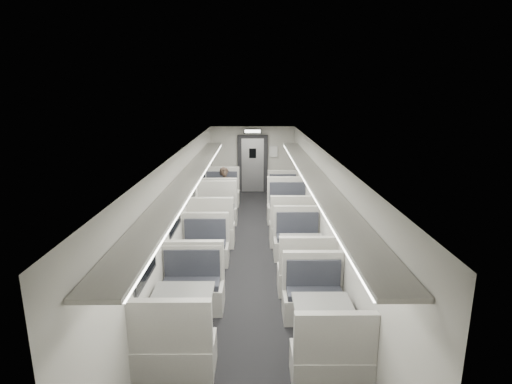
{
  "coord_description": "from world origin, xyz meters",
  "views": [
    {
      "loc": [
        0.03,
        -8.4,
        3.55
      ],
      "look_at": [
        0.09,
        1.11,
        1.19
      ],
      "focal_mm": 28.0,
      "sensor_mm": 36.0,
      "label": 1
    }
  ],
  "objects_px": {
    "booth_left_a": "(220,200)",
    "booth_left_c": "(201,262)",
    "booth_left_b": "(214,218)",
    "passenger": "(225,192)",
    "booth_right_b": "(291,217)",
    "exit_sign": "(253,131)",
    "booth_right_c": "(302,255)",
    "vestibule_door": "(253,164)",
    "booth_right_a": "(284,198)",
    "booth_right_d": "(321,323)",
    "booth_left_d": "(184,313)"
  },
  "relations": [
    {
      "from": "booth_left_c",
      "to": "booth_right_c",
      "type": "distance_m",
      "value": 2.02
    },
    {
      "from": "booth_left_d",
      "to": "booth_right_c",
      "type": "bearing_deg",
      "value": 47.31
    },
    {
      "from": "booth_left_b",
      "to": "booth_right_a",
      "type": "relative_size",
      "value": 1.15
    },
    {
      "from": "booth_right_b",
      "to": "passenger",
      "type": "height_order",
      "value": "passenger"
    },
    {
      "from": "passenger",
      "to": "booth_left_d",
      "type": "bearing_deg",
      "value": -101.26
    },
    {
      "from": "booth_left_b",
      "to": "booth_left_c",
      "type": "bearing_deg",
      "value": -90.0
    },
    {
      "from": "booth_right_a",
      "to": "vestibule_door",
      "type": "distance_m",
      "value": 2.57
    },
    {
      "from": "booth_right_b",
      "to": "exit_sign",
      "type": "xyz_separation_m",
      "value": [
        -1.0,
        3.9,
        1.86
      ]
    },
    {
      "from": "booth_right_c",
      "to": "passenger",
      "type": "height_order",
      "value": "passenger"
    },
    {
      "from": "booth_right_a",
      "to": "vestibule_door",
      "type": "height_order",
      "value": "vestibule_door"
    },
    {
      "from": "booth_right_a",
      "to": "booth_right_b",
      "type": "relative_size",
      "value": 0.85
    },
    {
      "from": "booth_left_b",
      "to": "booth_left_d",
      "type": "xyz_separation_m",
      "value": [
        0.0,
        -4.56,
        -0.03
      ]
    },
    {
      "from": "booth_left_a",
      "to": "passenger",
      "type": "height_order",
      "value": "passenger"
    },
    {
      "from": "booth_right_d",
      "to": "exit_sign",
      "type": "distance_m",
      "value": 9.03
    },
    {
      "from": "booth_left_b",
      "to": "booth_left_d",
      "type": "bearing_deg",
      "value": -90.0
    },
    {
      "from": "booth_left_c",
      "to": "passenger",
      "type": "relative_size",
      "value": 1.36
    },
    {
      "from": "exit_sign",
      "to": "booth_right_c",
      "type": "bearing_deg",
      "value": -81.06
    },
    {
      "from": "booth_left_c",
      "to": "booth_left_b",
      "type": "bearing_deg",
      "value": 90.0
    },
    {
      "from": "booth_left_b",
      "to": "exit_sign",
      "type": "relative_size",
      "value": 3.72
    },
    {
      "from": "passenger",
      "to": "exit_sign",
      "type": "bearing_deg",
      "value": 63.26
    },
    {
      "from": "booth_left_c",
      "to": "booth_right_c",
      "type": "xyz_separation_m",
      "value": [
        2.0,
        0.27,
        0.02
      ]
    },
    {
      "from": "booth_left_d",
      "to": "vestibule_door",
      "type": "xyz_separation_m",
      "value": [
        1.0,
        9.01,
        0.66
      ]
    },
    {
      "from": "booth_right_a",
      "to": "booth_right_d",
      "type": "xyz_separation_m",
      "value": [
        0.0,
        -6.98,
        0.0
      ]
    },
    {
      "from": "booth_right_c",
      "to": "exit_sign",
      "type": "height_order",
      "value": "exit_sign"
    },
    {
      "from": "booth_left_a",
      "to": "booth_left_c",
      "type": "bearing_deg",
      "value": -90.0
    },
    {
      "from": "booth_right_c",
      "to": "booth_right_d",
      "type": "relative_size",
      "value": 1.06
    },
    {
      "from": "booth_left_a",
      "to": "booth_right_d",
      "type": "xyz_separation_m",
      "value": [
        2.0,
        -6.63,
        -0.05
      ]
    },
    {
      "from": "booth_left_c",
      "to": "vestibule_door",
      "type": "bearing_deg",
      "value": 82.0
    },
    {
      "from": "booth_right_d",
      "to": "vestibule_door",
      "type": "xyz_separation_m",
      "value": [
        -1.0,
        9.25,
        0.68
      ]
    },
    {
      "from": "booth_left_a",
      "to": "booth_left_b",
      "type": "relative_size",
      "value": 0.99
    },
    {
      "from": "booth_left_a",
      "to": "exit_sign",
      "type": "bearing_deg",
      "value": 64.88
    },
    {
      "from": "booth_left_b",
      "to": "booth_right_a",
      "type": "height_order",
      "value": "booth_left_b"
    },
    {
      "from": "booth_right_a",
      "to": "exit_sign",
      "type": "distance_m",
      "value": 2.81
    },
    {
      "from": "passenger",
      "to": "vestibule_door",
      "type": "distance_m",
      "value": 3.17
    },
    {
      "from": "booth_left_a",
      "to": "exit_sign",
      "type": "distance_m",
      "value": 3.01
    },
    {
      "from": "booth_left_a",
      "to": "vestibule_door",
      "type": "bearing_deg",
      "value": 69.12
    },
    {
      "from": "booth_right_c",
      "to": "booth_right_b",
      "type": "bearing_deg",
      "value": 90.0
    },
    {
      "from": "passenger",
      "to": "booth_right_b",
      "type": "bearing_deg",
      "value": -45.89
    },
    {
      "from": "booth_right_d",
      "to": "exit_sign",
      "type": "relative_size",
      "value": 3.23
    },
    {
      "from": "booth_left_a",
      "to": "booth_right_c",
      "type": "height_order",
      "value": "booth_left_a"
    },
    {
      "from": "booth_right_d",
      "to": "exit_sign",
      "type": "xyz_separation_m",
      "value": [
        -1.0,
        8.77,
        1.92
      ]
    },
    {
      "from": "vestibule_door",
      "to": "exit_sign",
      "type": "height_order",
      "value": "exit_sign"
    },
    {
      "from": "booth_left_b",
      "to": "booth_left_a",
      "type": "bearing_deg",
      "value": 90.0
    },
    {
      "from": "booth_right_b",
      "to": "booth_right_d",
      "type": "xyz_separation_m",
      "value": [
        0.0,
        -4.87,
        -0.06
      ]
    },
    {
      "from": "booth_left_a",
      "to": "booth_right_b",
      "type": "bearing_deg",
      "value": -41.38
    },
    {
      "from": "booth_left_b",
      "to": "booth_right_a",
      "type": "distance_m",
      "value": 2.96
    },
    {
      "from": "booth_right_a",
      "to": "booth_left_b",
      "type": "bearing_deg",
      "value": -132.58
    },
    {
      "from": "booth_left_c",
      "to": "vestibule_door",
      "type": "height_order",
      "value": "vestibule_door"
    },
    {
      "from": "booth_left_a",
      "to": "booth_left_b",
      "type": "xyz_separation_m",
      "value": [
        0.0,
        -1.83,
        0.0
      ]
    },
    {
      "from": "booth_left_b",
      "to": "booth_right_a",
      "type": "bearing_deg",
      "value": 47.42
    }
  ]
}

